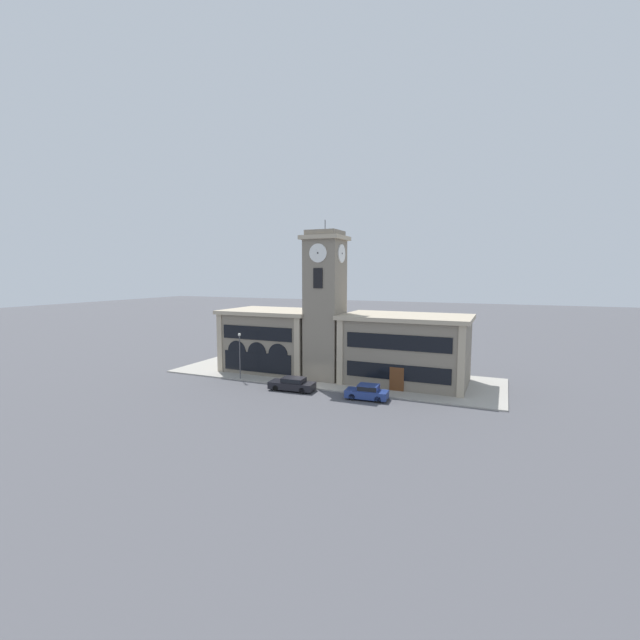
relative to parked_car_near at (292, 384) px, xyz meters
The scene contains 9 objects.
ground_plane 1.93m from the parked_car_near, 43.82° to the left, with size 300.00×300.00×0.00m, color #4C4C51.
sidewalk_kerb 7.70m from the parked_car_near, 80.35° to the left, with size 39.22×12.66×0.15m.
clock_tower 9.84m from the parked_car_near, 77.36° to the left, with size 4.61×4.61×18.29m.
town_hall_left_wing 10.75m from the parked_car_near, 130.52° to the left, with size 12.11×8.79×7.75m.
town_hall_right_wing 13.25m from the parked_car_near, 37.42° to the left, with size 14.05×8.79×7.71m.
parked_car_near is the anchor object (origin of this frame).
parked_car_mid 8.21m from the parked_car_near, ahead, with size 4.23×2.04×1.49m.
street_lamp 8.43m from the parked_car_near, 167.43° to the left, with size 0.36×0.36×5.31m.
fire_hydrant 1.71m from the parked_car_near, 116.47° to the left, with size 0.22×0.22×0.87m.
Camera 1 is at (18.97, -40.47, 12.20)m, focal length 24.00 mm.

